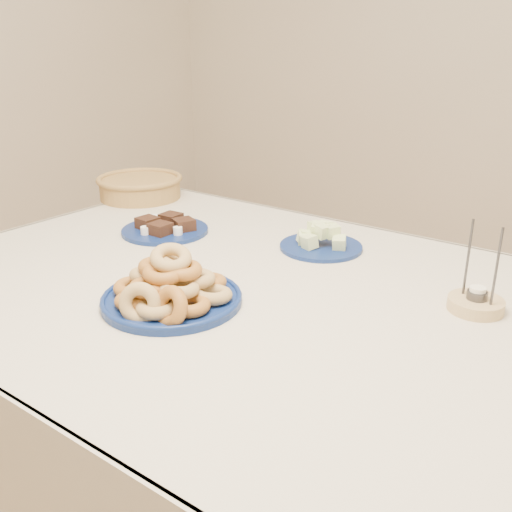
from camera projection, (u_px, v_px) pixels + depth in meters
name	position (u px, v px, depth m)	size (l,w,h in m)	color
dining_table	(269.00, 336.00, 1.27)	(1.71, 1.11, 0.75)	brown
donut_platter	(170.00, 289.00, 1.16)	(0.36, 0.36, 0.13)	navy
melon_plate	(321.00, 241.00, 1.48)	(0.25, 0.25, 0.07)	navy
brownie_plate	(165.00, 228.00, 1.61)	(0.27, 0.27, 0.04)	navy
wicker_basket	(140.00, 186.00, 1.95)	(0.38, 0.38, 0.08)	olive
candle_holder	(476.00, 302.00, 1.14)	(0.14, 0.14, 0.18)	tan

